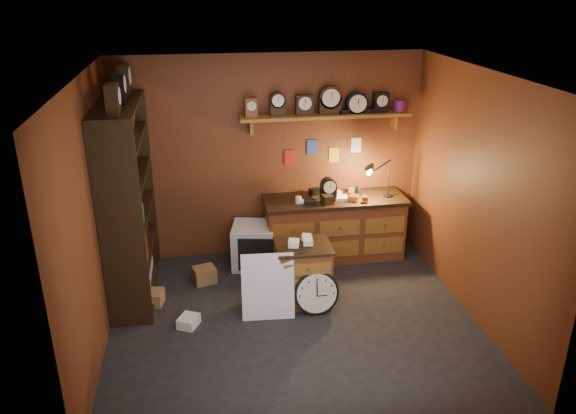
# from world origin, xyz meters

# --- Properties ---
(floor) EXTENTS (4.00, 4.00, 0.00)m
(floor) POSITION_xyz_m (0.00, 0.00, 0.00)
(floor) COLOR black
(floor) RESTS_ON ground
(room_shell) EXTENTS (4.02, 3.62, 2.71)m
(room_shell) POSITION_xyz_m (0.04, 0.11, 1.72)
(room_shell) COLOR brown
(room_shell) RESTS_ON ground
(shelving_unit) EXTENTS (0.47, 1.60, 2.58)m
(shelving_unit) POSITION_xyz_m (-1.79, 0.98, 1.25)
(shelving_unit) COLOR black
(shelving_unit) RESTS_ON ground
(workbench) EXTENTS (1.89, 0.66, 1.36)m
(workbench) POSITION_xyz_m (0.81, 1.47, 0.47)
(workbench) COLOR brown
(workbench) RESTS_ON ground
(low_cabinet) EXTENTS (0.64, 0.54, 0.81)m
(low_cabinet) POSITION_xyz_m (0.18, 0.41, 0.40)
(low_cabinet) COLOR brown
(low_cabinet) RESTS_ON ground
(big_round_clock) EXTENTS (0.52, 0.17, 0.52)m
(big_round_clock) POSITION_xyz_m (0.28, 0.13, 0.25)
(big_round_clock) COLOR black
(big_round_clock) RESTS_ON ground
(white_panel) EXTENTS (0.59, 0.20, 0.77)m
(white_panel) POSITION_xyz_m (-0.26, 0.14, 0.00)
(white_panel) COLOR silver
(white_panel) RESTS_ON ground
(mini_fridge) EXTENTS (0.64, 0.65, 0.56)m
(mini_fridge) POSITION_xyz_m (-0.29, 1.39, 0.28)
(mini_fridge) COLOR silver
(mini_fridge) RESTS_ON ground
(floor_box_a) EXTENTS (0.31, 0.28, 0.17)m
(floor_box_a) POSITION_xyz_m (-1.58, 0.62, 0.08)
(floor_box_a) COLOR olive
(floor_box_a) RESTS_ON ground
(floor_box_b) EXTENTS (0.27, 0.29, 0.11)m
(floor_box_b) POSITION_xyz_m (-1.15, 0.09, 0.06)
(floor_box_b) COLOR white
(floor_box_b) RESTS_ON ground
(floor_box_c) EXTENTS (0.32, 0.29, 0.20)m
(floor_box_c) POSITION_xyz_m (-0.95, 1.04, 0.10)
(floor_box_c) COLOR olive
(floor_box_c) RESTS_ON ground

